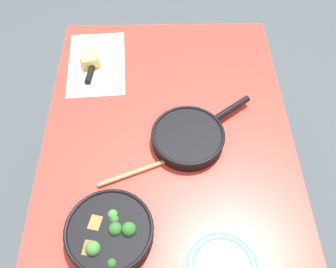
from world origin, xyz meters
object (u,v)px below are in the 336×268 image
Objects in this scene: skillet_eggs at (189,137)px; grater_knife at (93,65)px; cheese_block at (90,58)px; skillet_broccoli at (109,234)px; wooden_spoon at (161,163)px; dinner_plate_stack at (222,268)px.

grater_knife is (0.37, 0.36, -0.02)m from skillet_eggs.
skillet_eggs is 0.54m from cheese_block.
skillet_eggs is at bearing 146.24° from skillet_broccoli.
skillet_broccoli is 0.29m from wooden_spoon.
skillet_eggs and cheese_block have the same top height.
skillet_broccoli is at bearing -163.59° from grater_knife.
wooden_spoon is 0.38m from dinner_plate_stack.
skillet_eggs is at bearing 22.24° from wooden_spoon.
dinner_plate_stack is (-0.10, -0.31, -0.02)m from skillet_broccoli.
skillet_broccoli is 4.09× the size of cheese_block.
cheese_block is at bearing 97.23° from skillet_eggs.
skillet_eggs is at bearing -136.44° from cheese_block.
skillet_broccoli reaches higher than grater_knife.
cheese_block is at bearing 28.11° from dinner_plate_stack.
grater_knife is (0.71, 0.12, -0.02)m from skillet_broccoli.
wooden_spoon is (-0.09, 0.10, -0.02)m from skillet_eggs.
grater_knife is 2.89× the size of cheese_block.
skillet_eggs is 0.44m from dinner_plate_stack.
skillet_eggs is 0.52m from grater_knife.
dinner_plate_stack is at bearing 75.28° from skillet_broccoli.
skillet_eggs reaches higher than grater_knife.
dinner_plate_stack is at bearing -85.86° from wooden_spoon.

